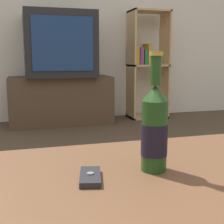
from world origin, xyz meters
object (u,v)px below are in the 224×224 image
object	(u,v)px
tv_stand	(61,100)
bookshelf	(146,63)
television	(59,45)
cell_phone	(90,177)
beer_bottle	(154,129)

from	to	relation	value
tv_stand	bookshelf	bearing A→B (deg)	4.59
television	cell_phone	xyz separation A→B (m)	(-0.25, -2.68, -0.40)
tv_stand	television	world-z (taller)	television
tv_stand	beer_bottle	bearing A→B (deg)	-91.80
cell_phone	bookshelf	bearing A→B (deg)	77.95
tv_stand	beer_bottle	size ratio (longest dim) A/B	3.64
tv_stand	television	distance (m)	0.59
tv_stand	cell_phone	bearing A→B (deg)	-95.36
tv_stand	cell_phone	size ratio (longest dim) A/B	9.42
beer_bottle	cell_phone	xyz separation A→B (m)	(-0.17, -0.02, -0.10)
beer_bottle	cell_phone	bearing A→B (deg)	-173.83
bookshelf	beer_bottle	bearing A→B (deg)	-111.87
television	tv_stand	bearing A→B (deg)	90.00
television	beer_bottle	world-z (taller)	television
tv_stand	cell_phone	world-z (taller)	tv_stand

